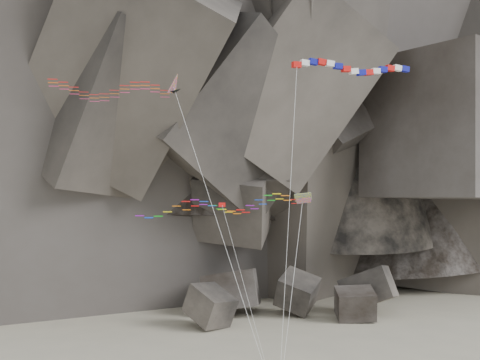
{
  "coord_description": "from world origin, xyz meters",
  "views": [
    {
      "loc": [
        -4.81,
        -47.57,
        17.96
      ],
      "look_at": [
        2.67,
        6.0,
        18.61
      ],
      "focal_mm": 45.0,
      "sensor_mm": 36.0,
      "label": 1
    }
  ],
  "objects": [
    {
      "name": "banner_kite",
      "position": [
        11.27,
        0.29,
        27.74
      ],
      "size": [
        12.59,
        5.57,
        26.93
      ],
      "rotation": [
        0.0,
        0.0,
        0.19
      ],
      "color": "red",
      "rests_on": "ground"
    },
    {
      "name": "headland",
      "position": [
        0.0,
        70.0,
        42.0
      ],
      "size": [
        110.0,
        70.0,
        84.0
      ],
      "primitive_type": null,
      "color": "#544C45",
      "rests_on": "ground"
    },
    {
      "name": "pennant_kite",
      "position": [
        1.05,
        -1.34,
        13.53
      ],
      "size": [
        4.11,
        3.22,
        15.25
      ],
      "rotation": [
        0.0,
        0.0,
        0.01
      ],
      "color": "red",
      "rests_on": "ground"
    },
    {
      "name": "parafoil_kite",
      "position": [
        0.08,
        2.29,
        16.43
      ],
      "size": [
        15.18,
        6.63,
        16.04
      ],
      "rotation": [
        0.0,
        0.0,
        -0.34
      ],
      "color": "#DAD90C",
      "rests_on": "ground"
    },
    {
      "name": "boulder_field",
      "position": [
        -9.18,
        35.76,
        2.44
      ],
      "size": [
        72.75,
        20.25,
        8.98
      ],
      "color": "#47423F",
      "rests_on": "ground"
    },
    {
      "name": "delta_kite",
      "position": [
        -8.76,
        0.71,
        25.74
      ],
      "size": [
        17.76,
        5.97,
        25.68
      ],
      "rotation": [
        0.0,
        0.0,
        -0.37
      ],
      "color": "red",
      "rests_on": "ground"
    }
  ]
}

